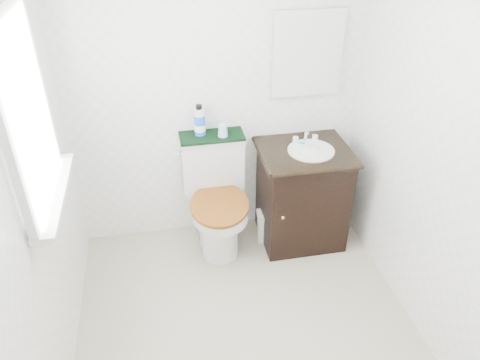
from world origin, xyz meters
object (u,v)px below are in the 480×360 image
object	(u,v)px
vanity	(302,193)
trash_bin	(268,226)
mouthwash_bottle	(200,121)
cup	(223,130)
toilet	(216,203)

from	to	relation	value
vanity	trash_bin	world-z (taller)	vanity
mouthwash_bottle	cup	distance (m)	0.18
trash_bin	cup	xyz separation A→B (m)	(-0.33, 0.14, 0.83)
trash_bin	cup	bearing A→B (deg)	156.80
trash_bin	cup	world-z (taller)	cup
toilet	trash_bin	world-z (taller)	toilet
trash_bin	mouthwash_bottle	bearing A→B (deg)	157.65
toilet	vanity	distance (m)	0.68
toilet	mouthwash_bottle	size ratio (longest dim) A/B	3.84
mouthwash_bottle	cup	size ratio (longest dim) A/B	2.53
vanity	cup	xyz separation A→B (m)	(-0.60, 0.16, 0.53)
toilet	trash_bin	distance (m)	0.48
toilet	mouthwash_bottle	distance (m)	0.66
trash_bin	vanity	bearing A→B (deg)	-3.17
vanity	trash_bin	distance (m)	0.40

